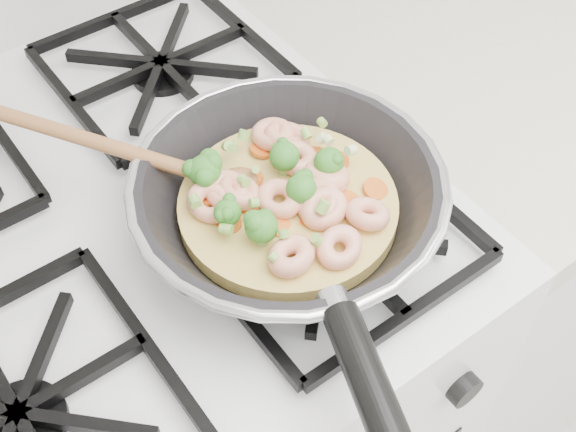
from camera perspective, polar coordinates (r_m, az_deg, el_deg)
stove at (r=1.11m, az=-9.31°, el=-14.75°), size 0.60×0.60×0.92m
counter_right at (r=1.45m, az=18.92°, el=2.95°), size 1.00×0.60×0.90m
skillet at (r=0.66m, az=-0.04°, el=1.11°), size 0.35×0.55×0.09m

